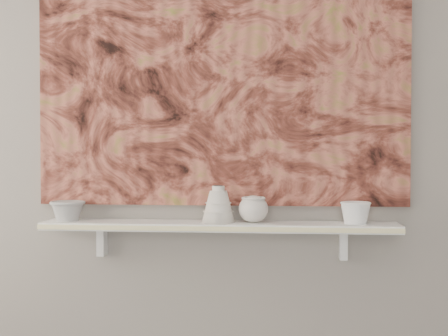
# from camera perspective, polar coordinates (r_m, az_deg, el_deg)

# --- Properties ---
(wall_back) EXTENTS (3.60, 0.00, 3.60)m
(wall_back) POSITION_cam_1_polar(r_m,az_deg,el_deg) (2.54, -0.27, 4.72)
(wall_back) COLOR gray
(wall_back) RESTS_ON floor
(shelf) EXTENTS (1.40, 0.18, 0.03)m
(shelf) POSITION_cam_1_polar(r_m,az_deg,el_deg) (2.46, -0.49, -5.33)
(shelf) COLOR white
(shelf) RESTS_ON wall_back
(shelf_stripe) EXTENTS (1.40, 0.01, 0.02)m
(shelf_stripe) POSITION_cam_1_polar(r_m,az_deg,el_deg) (2.37, -0.72, -5.59)
(shelf_stripe) COLOR beige
(shelf_stripe) RESTS_ON shelf
(bracket_left) EXTENTS (0.03, 0.06, 0.12)m
(bracket_left) POSITION_cam_1_polar(r_m,az_deg,el_deg) (2.63, -11.10, -6.56)
(bracket_left) COLOR white
(bracket_left) RESTS_ON wall_back
(bracket_right) EXTENTS (0.03, 0.06, 0.12)m
(bracket_right) POSITION_cam_1_polar(r_m,az_deg,el_deg) (2.53, 10.84, -6.87)
(bracket_right) COLOR white
(bracket_right) RESTS_ON wall_back
(painting) EXTENTS (1.50, 0.02, 1.10)m
(painting) POSITION_cam_1_polar(r_m,az_deg,el_deg) (2.54, -0.30, 9.01)
(painting) COLOR brown
(painting) RESTS_ON wall_back
(house_motif) EXTENTS (0.09, 0.00, 0.08)m
(house_motif) POSITION_cam_1_polar(r_m,az_deg,el_deg) (2.51, 9.97, 2.04)
(house_motif) COLOR black
(house_motif) RESTS_ON painting
(bowl_grey) EXTENTS (0.17, 0.17, 0.08)m
(bowl_grey) POSITION_cam_1_polar(r_m,az_deg,el_deg) (2.59, -14.11, -3.79)
(bowl_grey) COLOR gray
(bowl_grey) RESTS_ON shelf
(cup_cream) EXTENTS (0.15, 0.15, 0.11)m
(cup_cream) POSITION_cam_1_polar(r_m,az_deg,el_deg) (2.44, 2.71, -3.78)
(cup_cream) COLOR beige
(cup_cream) RESTS_ON shelf
(bell_vessel) EXTENTS (0.15, 0.15, 0.14)m
(bell_vessel) POSITION_cam_1_polar(r_m,az_deg,el_deg) (2.45, -0.53, -3.31)
(bell_vessel) COLOR silver
(bell_vessel) RESTS_ON shelf
(bowl_white) EXTENTS (0.16, 0.16, 0.09)m
(bowl_white) POSITION_cam_1_polar(r_m,az_deg,el_deg) (2.46, 11.93, -4.01)
(bowl_white) COLOR white
(bowl_white) RESTS_ON shelf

